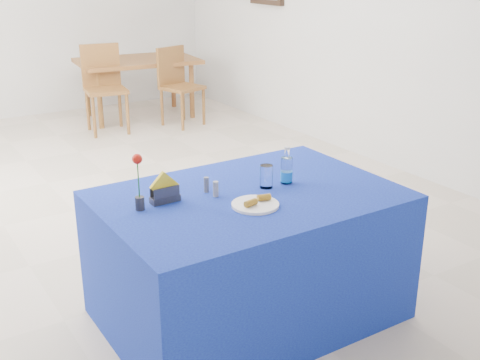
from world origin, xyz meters
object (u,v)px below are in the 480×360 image
(blue_table, at_px, (249,256))
(chair_bg_right, at_px, (177,80))
(chair_bg_left, at_px, (104,82))
(water_bottle, at_px, (287,171))
(oak_table, at_px, (137,65))
(plate, at_px, (255,205))

(blue_table, xyz_separation_m, chair_bg_right, (1.62, 4.10, 0.17))
(blue_table, relative_size, chair_bg_left, 1.56)
(water_bottle, distance_m, chair_bg_right, 4.31)
(water_bottle, bearing_deg, chair_bg_left, 83.60)
(chair_bg_right, bearing_deg, blue_table, -127.96)
(chair_bg_right, bearing_deg, oak_table, 97.35)
(plate, distance_m, chair_bg_right, 4.60)
(plate, relative_size, water_bottle, 1.15)
(chair_bg_left, bearing_deg, water_bottle, -87.66)
(plate, distance_m, oak_table, 5.07)
(oak_table, bearing_deg, chair_bg_right, -66.26)
(water_bottle, height_order, chair_bg_right, water_bottle)
(water_bottle, bearing_deg, oak_table, 76.88)
(blue_table, xyz_separation_m, water_bottle, (0.27, 0.03, 0.45))
(plate, xyz_separation_m, oak_table, (1.43, 4.87, -0.09))
(blue_table, bearing_deg, water_bottle, 5.40)
(chair_bg_left, xyz_separation_m, chair_bg_right, (0.87, -0.19, -0.04))
(chair_bg_left, bearing_deg, plate, -91.67)
(oak_table, relative_size, chair_bg_right, 1.65)
(water_bottle, bearing_deg, blue_table, -174.60)
(plate, xyz_separation_m, water_bottle, (0.34, 0.19, 0.06))
(blue_table, bearing_deg, oak_table, 73.87)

